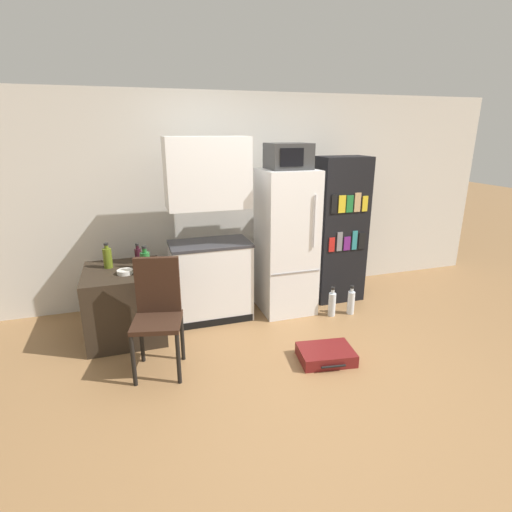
% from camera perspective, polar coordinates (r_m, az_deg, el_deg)
% --- Properties ---
extents(ground_plane, '(24.00, 24.00, 0.00)m').
position_cam_1_polar(ground_plane, '(3.68, 8.08, -16.07)').
color(ground_plane, olive).
extents(wall_back, '(6.40, 0.10, 2.46)m').
position_cam_1_polar(wall_back, '(5.06, 0.88, 8.46)').
color(wall_back, beige).
rests_on(wall_back, ground_plane).
extents(side_table, '(0.74, 0.79, 0.71)m').
position_cam_1_polar(side_table, '(4.29, -18.20, -6.39)').
color(side_table, '#2D2319').
rests_on(side_table, ground_plane).
extents(kitchen_hutch, '(0.86, 0.50, 1.97)m').
position_cam_1_polar(kitchen_hutch, '(4.31, -6.67, 2.53)').
color(kitchen_hutch, white).
rests_on(kitchen_hutch, ground_plane).
extents(refrigerator, '(0.59, 0.62, 1.63)m').
position_cam_1_polar(refrigerator, '(4.53, 4.33, 1.97)').
color(refrigerator, white).
rests_on(refrigerator, ground_plane).
extents(microwave, '(0.44, 0.40, 0.27)m').
position_cam_1_polar(microwave, '(4.37, 4.62, 14.03)').
color(microwave, '#333333').
rests_on(microwave, refrigerator).
extents(bookshelf, '(0.59, 0.39, 1.74)m').
position_cam_1_polar(bookshelf, '(4.92, 11.83, 3.60)').
color(bookshelf, black).
rests_on(bookshelf, ground_plane).
extents(bottle_olive_oil, '(0.09, 0.09, 0.26)m').
position_cam_1_polar(bottle_olive_oil, '(4.25, -20.45, -0.19)').
color(bottle_olive_oil, '#566619').
rests_on(bottle_olive_oil, side_table).
extents(bottle_wine_dark, '(0.06, 0.06, 0.25)m').
position_cam_1_polar(bottle_wine_dark, '(4.15, -16.47, -0.22)').
color(bottle_wine_dark, black).
rests_on(bottle_wine_dark, side_table).
extents(bottle_ketchup_red, '(0.06, 0.06, 0.16)m').
position_cam_1_polar(bottle_ketchup_red, '(4.37, -16.52, 0.14)').
color(bottle_ketchup_red, '#AD1914').
rests_on(bottle_ketchup_red, side_table).
extents(bottle_green_tall, '(0.09, 0.09, 0.29)m').
position_cam_1_polar(bottle_green_tall, '(3.92, -15.51, -0.95)').
color(bottle_green_tall, '#1E6028').
rests_on(bottle_green_tall, side_table).
extents(bowl, '(0.15, 0.15, 0.04)m').
position_cam_1_polar(bowl, '(4.04, -18.23, -2.17)').
color(bowl, silver).
rests_on(bowl, side_table).
extents(chair, '(0.48, 0.48, 1.00)m').
position_cam_1_polar(chair, '(3.55, -13.87, -6.96)').
color(chair, black).
rests_on(chair, ground_plane).
extents(suitcase_large_flat, '(0.54, 0.43, 0.11)m').
position_cam_1_polar(suitcase_large_flat, '(3.83, 9.95, -13.70)').
color(suitcase_large_flat, maroon).
rests_on(suitcase_large_flat, ground_plane).
extents(water_bottle_front, '(0.08, 0.08, 0.35)m').
position_cam_1_polar(water_bottle_front, '(4.64, 10.80, -6.70)').
color(water_bottle_front, silver).
rests_on(water_bottle_front, ground_plane).
extents(water_bottle_middle, '(0.08, 0.08, 0.34)m').
position_cam_1_polar(water_bottle_middle, '(4.74, 13.41, -6.39)').
color(water_bottle_middle, silver).
rests_on(water_bottle_middle, ground_plane).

